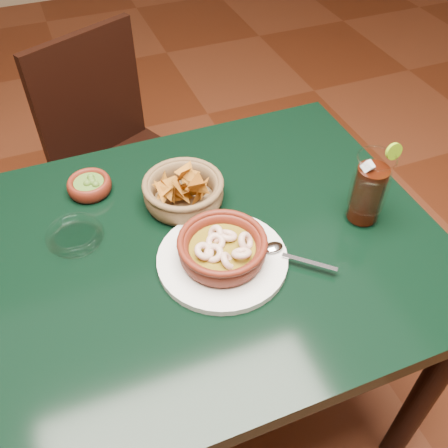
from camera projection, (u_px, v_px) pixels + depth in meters
name	position (u px, v px, depth m)	size (l,w,h in m)	color
ground	(180.00, 413.00, 1.56)	(7.00, 7.00, 0.00)	#471C0C
dining_table	(162.00, 285.00, 1.10)	(1.20, 0.80, 0.75)	black
dining_chair	(120.00, 158.00, 1.69)	(0.54, 0.54, 0.88)	black
shrimp_plate	(223.00, 251.00, 1.00)	(0.33, 0.27, 0.07)	silver
chip_basket	(183.00, 191.00, 1.12)	(0.21, 0.21, 0.13)	brown
guacamole_ramekin	(90.00, 185.00, 1.16)	(0.12, 0.12, 0.04)	#4E160C
cola_drink	(369.00, 190.00, 1.05)	(0.17, 0.17, 0.19)	white
glass_ashtray	(75.00, 236.00, 1.05)	(0.13, 0.13, 0.03)	white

